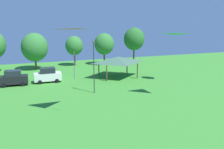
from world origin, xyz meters
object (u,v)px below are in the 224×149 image
treeline_tree_6 (134,39)px  parked_car_leftmost (13,78)px  parked_car_second_from_left (48,75)px  kite_flying_4 (75,40)px  park_pavilion (118,60)px  kite_flying_2 (175,42)px  light_post_0 (94,64)px  treeline_tree_5 (104,44)px  treeline_tree_4 (74,46)px  treeline_tree_3 (35,47)px

treeline_tree_6 → parked_car_leftmost: bearing=-156.0°
parked_car_leftmost → parked_car_second_from_left: (5.09, 0.27, 0.02)m
kite_flying_4 → treeline_tree_6: size_ratio=0.51×
parked_car_second_from_left → park_pavilion: size_ratio=0.59×
kite_flying_2 → light_post_0: kite_flying_2 is taller
park_pavilion → parked_car_leftmost: bearing=179.5°
kite_flying_2 → treeline_tree_6: 24.30m
treeline_tree_5 → treeline_tree_4: bearing=170.5°
kite_flying_2 → light_post_0: bearing=155.5°
parked_car_second_from_left → treeline_tree_3: (-1.27, 11.38, 3.33)m
kite_flying_2 → treeline_tree_4: kite_flying_2 is taller
kite_flying_2 → treeline_tree_3: size_ratio=0.43×
parked_car_leftmost → park_pavilion: size_ratio=0.59×
kite_flying_4 → treeline_tree_6: 33.43m
treeline_tree_3 → treeline_tree_5: 14.75m
treeline_tree_4 → park_pavilion: bearing=-69.8°
parked_car_second_from_left → treeline_tree_5: (13.48, 11.83, 3.44)m
park_pavilion → treeline_tree_6: size_ratio=0.88×
kite_flying_4 → parked_car_leftmost: kite_flying_4 is taller
kite_flying_4 → parked_car_leftmost: bearing=112.0°
kite_flying_2 → kite_flying_4: (-13.63, -3.73, 0.90)m
park_pavilion → treeline_tree_6: treeline_tree_6 is taller
kite_flying_2 → park_pavilion: (-3.13, 12.12, -3.92)m
treeline_tree_5 → kite_flying_2: bearing=-86.4°
kite_flying_2 → kite_flying_4: 14.16m
kite_flying_2 → park_pavilion: size_ratio=0.44×
parked_car_second_from_left → treeline_tree_3: 11.92m
light_post_0 → parked_car_second_from_left: bearing=123.5°
parked_car_second_from_left → park_pavilion: (11.87, -0.43, 1.91)m
kite_flying_2 → treeline_tree_6: (5.42, 23.64, -1.41)m
treeline_tree_5 → treeline_tree_6: 7.05m
kite_flying_2 → parked_car_leftmost: kite_flying_2 is taller
park_pavilion → treeline_tree_5: bearing=82.5°
parked_car_leftmost → treeline_tree_4: 18.16m
kite_flying_4 → park_pavilion: size_ratio=0.58×
kite_flying_2 → treeline_tree_3: treeline_tree_3 is taller
kite_flying_4 → parked_car_second_from_left: bearing=94.8°
light_post_0 → treeline_tree_4: bearing=85.7°
kite_flying_4 → treeline_tree_5: 30.78m
parked_car_second_from_left → park_pavilion: bearing=-2.0°
kite_flying_2 → treeline_tree_4: (-8.03, 25.47, -2.64)m
treeline_tree_3 → treeline_tree_6: treeline_tree_6 is taller
kite_flying_4 → treeline_tree_6: (19.05, 27.37, -2.30)m
parked_car_second_from_left → kite_flying_4: bearing=-85.1°
parked_car_second_from_left → treeline_tree_4: treeline_tree_4 is taller
park_pavilion → treeline_tree_5: size_ratio=1.02×
light_post_0 → treeline_tree_6: bearing=52.1°
treeline_tree_3 → treeline_tree_6: size_ratio=0.90×
kite_flying_4 → treeline_tree_3: kite_flying_4 is taller
kite_flying_2 → parked_car_second_from_left: kite_flying_2 is taller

